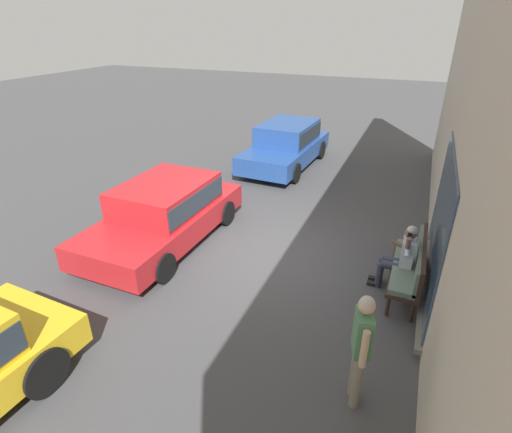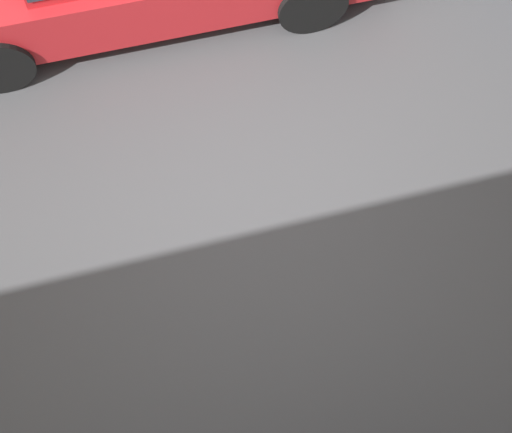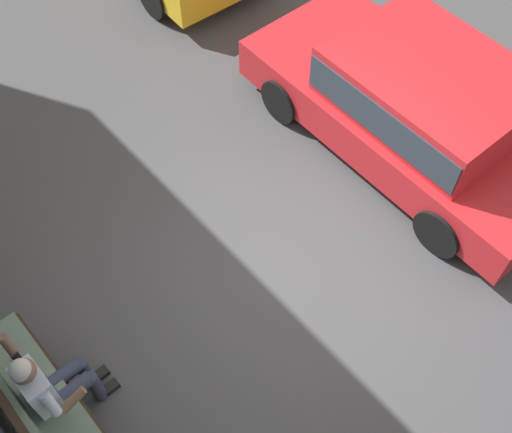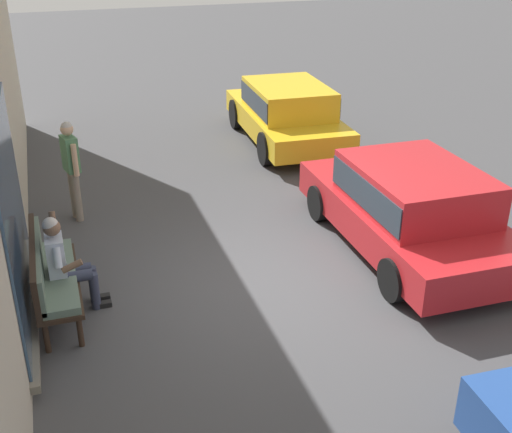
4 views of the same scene
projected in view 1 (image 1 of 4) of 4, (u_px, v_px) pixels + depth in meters
ground_plane at (269, 254)px, 8.77m from camera, size 60.00×60.00×0.00m
building_facade at (473, 138)px, 6.28m from camera, size 18.00×0.51×5.95m
bench at (412, 264)px, 7.34m from camera, size 1.94×0.55×1.02m
person_on_phone at (401, 256)px, 7.36m from camera, size 0.73×0.74×1.36m
parked_car_near at (286, 143)px, 13.69m from camera, size 4.43×2.07×1.48m
parked_car_mid at (165, 210)px, 9.02m from camera, size 4.31×2.05×1.40m
pedestrian_standing at (361, 343)px, 4.98m from camera, size 0.53×0.29×1.73m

